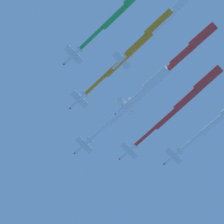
% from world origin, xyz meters
% --- Properties ---
extents(jet_lead, '(37.87, 40.12, 3.69)m').
position_xyz_m(jet_lead, '(-6.61, -10.21, 156.56)').
color(jet_lead, silver).
extents(jet_port_inner, '(40.84, 42.92, 3.68)m').
position_xyz_m(jet_port_inner, '(-27.51, -10.61, 159.43)').
color(jet_port_inner, silver).
extents(jet_starboard_inner, '(40.96, 42.11, 3.71)m').
position_xyz_m(jet_starboard_inner, '(-5.83, -30.33, 156.50)').
color(jet_starboard_inner, silver).
extents(jet_port_mid, '(38.30, 41.04, 3.72)m').
position_xyz_m(jet_port_mid, '(-23.07, -28.15, 159.19)').
color(jet_port_mid, silver).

